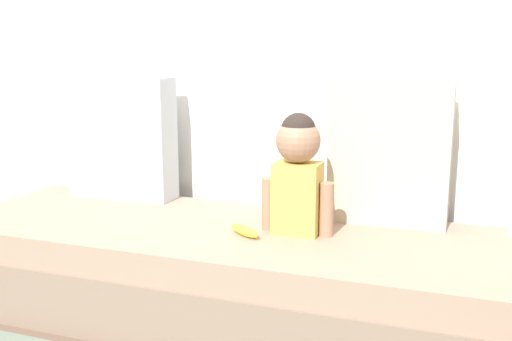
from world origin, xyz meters
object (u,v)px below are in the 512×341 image
(banana, at_px, (245,231))
(couch, at_px, (220,271))
(throw_pillow_right, at_px, (389,153))
(toddler, at_px, (298,169))
(throw_pillow_left, at_px, (122,138))

(banana, bearing_deg, couch, 153.30)
(throw_pillow_right, height_order, banana, throw_pillow_right)
(toddler, bearing_deg, throw_pillow_right, 39.99)
(throw_pillow_left, bearing_deg, toddler, -15.49)
(couch, height_order, toddler, toddler)
(throw_pillow_right, height_order, toddler, throw_pillow_right)
(throw_pillow_left, relative_size, throw_pillow_right, 0.98)
(couch, xyz_separation_m, toddler, (0.32, 0.04, 0.45))
(throw_pillow_right, relative_size, banana, 3.51)
(throw_pillow_left, bearing_deg, throw_pillow_right, 0.00)
(toddler, bearing_deg, banana, -150.12)
(couch, bearing_deg, banana, -26.70)
(couch, xyz_separation_m, banana, (0.14, -0.07, 0.21))
(throw_pillow_right, xyz_separation_m, banana, (-0.50, -0.37, -0.28))
(throw_pillow_left, height_order, throw_pillow_right, throw_pillow_right)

